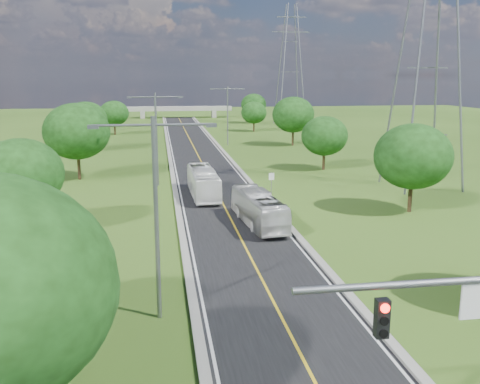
% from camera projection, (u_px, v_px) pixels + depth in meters
% --- Properties ---
extents(ground, '(260.00, 260.00, 0.00)m').
position_uv_depth(ground, '(202.00, 163.00, 73.97)').
color(ground, '#2E4F16').
rests_on(ground, ground).
extents(road, '(8.00, 150.00, 0.06)m').
position_uv_depth(road, '(198.00, 156.00, 79.76)').
color(road, black).
rests_on(road, ground).
extents(curb_left, '(0.50, 150.00, 0.22)m').
position_uv_depth(curb_left, '(170.00, 156.00, 79.11)').
color(curb_left, gray).
rests_on(curb_left, ground).
extents(curb_right, '(0.50, 150.00, 0.22)m').
position_uv_depth(curb_right, '(226.00, 155.00, 80.36)').
color(curb_right, gray).
rests_on(curb_right, ground).
extents(speed_limit_sign, '(0.55, 0.09, 2.40)m').
position_uv_depth(speed_limit_sign, '(271.00, 180.00, 53.13)').
color(speed_limit_sign, slate).
rests_on(speed_limit_sign, ground).
extents(overpass, '(30.00, 3.00, 3.20)m').
position_uv_depth(overpass, '(178.00, 109.00, 150.70)').
color(overpass, gray).
rests_on(overpass, ground).
extents(streetlight_near_left, '(5.90, 0.25, 10.00)m').
position_uv_depth(streetlight_near_left, '(156.00, 202.00, 25.46)').
color(streetlight_near_left, slate).
rests_on(streetlight_near_left, ground).
extents(streetlight_mid_left, '(5.90, 0.25, 10.00)m').
position_uv_depth(streetlight_mid_left, '(156.00, 131.00, 57.33)').
color(streetlight_mid_left, slate).
rests_on(streetlight_mid_left, ground).
extents(streetlight_far_right, '(5.90, 0.25, 10.00)m').
position_uv_depth(streetlight_far_right, '(228.00, 111.00, 90.96)').
color(streetlight_far_right, slate).
rests_on(streetlight_far_right, ground).
extents(power_tower_near, '(9.00, 6.40, 28.00)m').
position_uv_depth(power_tower_near, '(429.00, 54.00, 54.90)').
color(power_tower_near, slate).
rests_on(power_tower_near, ground).
extents(power_tower_far, '(9.00, 6.40, 28.00)m').
position_uv_depth(power_tower_far, '(290.00, 66.00, 127.91)').
color(power_tower_far, slate).
rests_on(power_tower_far, ground).
extents(tree_lb, '(6.30, 6.30, 7.33)m').
position_uv_depth(tree_lb, '(21.00, 174.00, 39.72)').
color(tree_lb, black).
rests_on(tree_lb, ground).
extents(tree_lc, '(7.56, 7.56, 8.79)m').
position_uv_depth(tree_lc, '(77.00, 131.00, 60.91)').
color(tree_lc, black).
rests_on(tree_lc, ground).
extents(tree_ld, '(6.72, 6.72, 7.82)m').
position_uv_depth(tree_ld, '(86.00, 120.00, 83.92)').
color(tree_ld, black).
rests_on(tree_ld, ground).
extents(tree_le, '(5.88, 5.88, 6.84)m').
position_uv_depth(tree_le, '(114.00, 113.00, 107.60)').
color(tree_le, black).
rests_on(tree_le, ground).
extents(tree_rb, '(6.72, 6.72, 7.82)m').
position_uv_depth(tree_rb, '(413.00, 156.00, 46.30)').
color(tree_rb, black).
rests_on(tree_rb, ground).
extents(tree_rc, '(5.88, 5.88, 6.84)m').
position_uv_depth(tree_rc, '(325.00, 136.00, 67.53)').
color(tree_rc, black).
rests_on(tree_rc, ground).
extents(tree_rd, '(7.14, 7.14, 8.30)m').
position_uv_depth(tree_rd, '(293.00, 115.00, 90.80)').
color(tree_rd, black).
rests_on(tree_rd, ground).
extents(tree_re, '(5.46, 5.46, 6.35)m').
position_uv_depth(tree_re, '(254.00, 113.00, 113.87)').
color(tree_re, black).
rests_on(tree_re, ground).
extents(tree_rf, '(6.30, 6.30, 7.33)m').
position_uv_depth(tree_rf, '(254.00, 105.00, 133.56)').
color(tree_rf, black).
rests_on(tree_rf, ground).
extents(bus_outbound, '(3.16, 9.74, 2.66)m').
position_uv_depth(bus_outbound, '(259.00, 209.00, 42.73)').
color(bus_outbound, silver).
rests_on(bus_outbound, road).
extents(bus_inbound, '(2.61, 10.16, 2.81)m').
position_uv_depth(bus_inbound, '(203.00, 182.00, 52.89)').
color(bus_inbound, white).
rests_on(bus_inbound, road).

